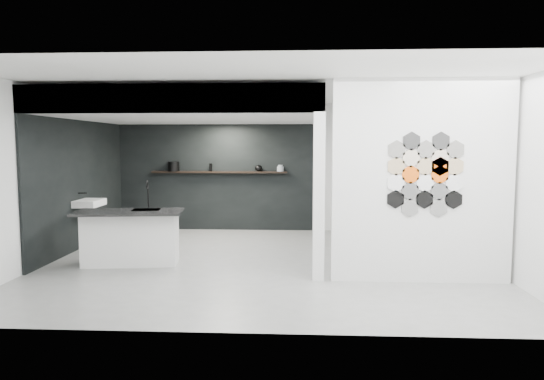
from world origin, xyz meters
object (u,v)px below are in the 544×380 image
(partition_panel, at_px, (421,181))
(kitchen_island, at_px, (131,237))
(bottle_dark, at_px, (211,167))
(utensil_cup, at_px, (171,169))
(stockpot, at_px, (174,166))
(glass_bowl, at_px, (280,169))
(glass_vase, at_px, (280,168))
(kettle, at_px, (259,168))
(wall_basin, at_px, (90,203))

(partition_panel, distance_m, kitchen_island, 4.51)
(partition_panel, height_order, bottle_dark, partition_panel)
(utensil_cup, bearing_deg, kitchen_island, -87.27)
(stockpot, distance_m, glass_bowl, 2.37)
(stockpot, height_order, utensil_cup, stockpot)
(glass_vase, bearing_deg, kitchen_island, -126.04)
(kettle, relative_size, glass_bowl, 1.10)
(kettle, bearing_deg, partition_panel, -65.37)
(utensil_cup, bearing_deg, glass_vase, 0.00)
(kitchen_island, height_order, glass_vase, glass_vase)
(kitchen_island, bearing_deg, glass_vase, 47.24)
(wall_basin, xyz_separation_m, glass_vase, (3.39, 2.07, 0.54))
(glass_bowl, bearing_deg, stockpot, 180.00)
(wall_basin, xyz_separation_m, stockpot, (1.02, 2.07, 0.57))
(wall_basin, relative_size, stockpot, 2.39)
(kettle, bearing_deg, bottle_dark, 171.17)
(wall_basin, xyz_separation_m, bottle_dark, (1.86, 2.07, 0.56))
(partition_panel, height_order, glass_bowl, partition_panel)
(kettle, relative_size, bottle_dark, 0.96)
(partition_panel, height_order, kettle, partition_panel)
(partition_panel, bearing_deg, stockpot, 138.97)
(wall_basin, height_order, glass_bowl, glass_bowl)
(glass_vase, bearing_deg, wall_basin, -148.65)
(glass_vase, height_order, utensil_cup, glass_vase)
(stockpot, height_order, kettle, stockpot)
(kitchen_island, relative_size, kettle, 10.49)
(glass_bowl, bearing_deg, wall_basin, -148.65)
(kettle, distance_m, glass_bowl, 0.48)
(kettle, distance_m, bottle_dark, 1.06)
(glass_vase, relative_size, utensil_cup, 1.28)
(kettle, bearing_deg, wall_basin, -153.48)
(partition_panel, xyz_separation_m, glass_vase, (-2.08, 3.87, -0.01))
(partition_panel, distance_m, bottle_dark, 5.29)
(kitchen_island, bearing_deg, wall_basin, 129.90)
(partition_panel, relative_size, kitchen_island, 1.63)
(wall_basin, bearing_deg, glass_bowl, 31.35)
(stockpot, bearing_deg, kitchen_island, -88.27)
(utensil_cup, bearing_deg, partition_panel, -40.69)
(stockpot, bearing_deg, glass_bowl, 0.00)
(kettle, distance_m, glass_vase, 0.48)
(partition_panel, xyz_separation_m, bottle_dark, (-3.61, 3.87, 0.01))
(glass_bowl, xyz_separation_m, glass_vase, (0.00, 0.00, 0.02))
(kitchen_island, relative_size, glass_vase, 12.09)
(stockpot, xyz_separation_m, kettle, (1.89, 0.00, -0.03))
(utensil_cup, bearing_deg, bottle_dark, 0.00)
(bottle_dark, bearing_deg, partition_panel, -46.95)
(wall_basin, xyz_separation_m, glass_bowl, (3.39, 2.07, 0.52))
(stockpot, height_order, glass_bowl, stockpot)
(stockpot, xyz_separation_m, glass_vase, (2.37, 0.00, -0.03))
(stockpot, distance_m, utensil_cup, 0.07)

